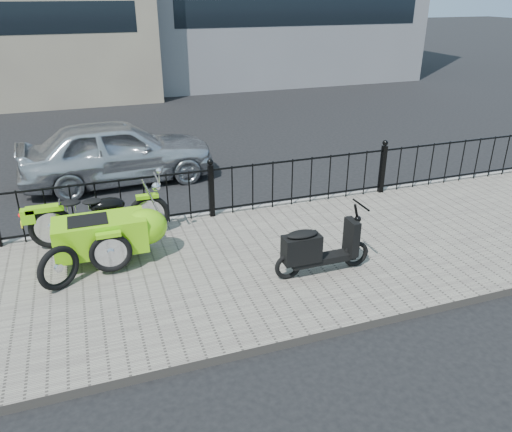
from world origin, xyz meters
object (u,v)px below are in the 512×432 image
object	(u,v)px
motorcycle_sidecar	(112,229)
sedan_car	(118,151)
spare_tire	(59,268)
scooter	(317,249)

from	to	relation	value
motorcycle_sidecar	sedan_car	distance (m)	3.68
motorcycle_sidecar	spare_tire	xyz separation A→B (m)	(-0.77, -0.67, -0.16)
motorcycle_sidecar	scooter	distance (m)	3.05
scooter	spare_tire	bearing A→B (deg)	167.05
motorcycle_sidecar	spare_tire	size ratio (longest dim) A/B	3.61
scooter	sedan_car	xyz separation A→B (m)	(-2.25, 5.12, 0.18)
scooter	spare_tire	world-z (taller)	scooter
scooter	spare_tire	xyz separation A→B (m)	(-3.45, 0.79, -0.07)
spare_tire	sedan_car	xyz separation A→B (m)	(1.20, 4.32, 0.25)
spare_tire	sedan_car	world-z (taller)	sedan_car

